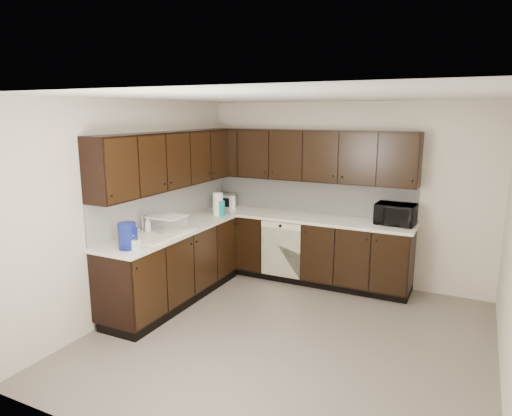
{
  "coord_description": "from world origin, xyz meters",
  "views": [
    {
      "loc": [
        1.65,
        -4.16,
        2.36
      ],
      "look_at": [
        -0.68,
        0.6,
        1.24
      ],
      "focal_mm": 32.0,
      "sensor_mm": 36.0,
      "label": 1
    }
  ],
  "objects_px": {
    "sink": "(157,240)",
    "microwave": "(395,214)",
    "storage_bin": "(166,223)",
    "blue_pitcher": "(127,236)",
    "toaster_oven": "(226,201)"
  },
  "relations": [
    {
      "from": "sink",
      "to": "microwave",
      "type": "relative_size",
      "value": 1.67
    },
    {
      "from": "microwave",
      "to": "storage_bin",
      "type": "height_order",
      "value": "microwave"
    },
    {
      "from": "storage_bin",
      "to": "blue_pitcher",
      "type": "relative_size",
      "value": 1.59
    },
    {
      "from": "blue_pitcher",
      "to": "microwave",
      "type": "bearing_deg",
      "value": 53.89
    },
    {
      "from": "sink",
      "to": "toaster_oven",
      "type": "xyz_separation_m",
      "value": [
        -0.07,
        1.74,
        0.16
      ]
    },
    {
      "from": "toaster_oven",
      "to": "storage_bin",
      "type": "distance_m",
      "value": 1.53
    },
    {
      "from": "storage_bin",
      "to": "microwave",
      "type": "bearing_deg",
      "value": 31.97
    },
    {
      "from": "microwave",
      "to": "storage_bin",
      "type": "bearing_deg",
      "value": -145.06
    },
    {
      "from": "sink",
      "to": "storage_bin",
      "type": "bearing_deg",
      "value": 99.89
    },
    {
      "from": "blue_pitcher",
      "to": "toaster_oven",
      "type": "bearing_deg",
      "value": 102.58
    },
    {
      "from": "toaster_oven",
      "to": "storage_bin",
      "type": "bearing_deg",
      "value": -109.23
    },
    {
      "from": "toaster_oven",
      "to": "blue_pitcher",
      "type": "bearing_deg",
      "value": -106.83
    },
    {
      "from": "microwave",
      "to": "toaster_oven",
      "type": "xyz_separation_m",
      "value": [
        -2.5,
        -0.01,
        -0.04
      ]
    },
    {
      "from": "storage_bin",
      "to": "blue_pitcher",
      "type": "bearing_deg",
      "value": -81.87
    },
    {
      "from": "sink",
      "to": "blue_pitcher",
      "type": "bearing_deg",
      "value": -82.51
    }
  ]
}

